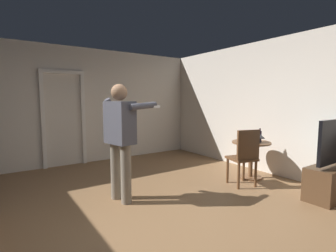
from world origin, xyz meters
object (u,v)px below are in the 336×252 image
laptop (252,139)px  person_blue_shirt (120,134)px  tv_flatscreen (334,175)px  wooden_chair (244,155)px  bottle_on_table (260,136)px  side_table (251,153)px

laptop → person_blue_shirt: person_blue_shirt is taller
tv_flatscreen → wooden_chair: (-0.74, 1.09, 0.20)m
laptop → wooden_chair: bearing=-156.3°
tv_flatscreen → person_blue_shirt: (-2.74, 1.71, 0.65)m
bottle_on_table → person_blue_shirt: bearing=169.9°
side_table → laptop: 0.28m
laptop → wooden_chair: (-0.43, -0.19, -0.21)m
wooden_chair → person_blue_shirt: 2.14m
wooden_chair → side_table: bearing=25.6°
bottle_on_table → person_blue_shirt: person_blue_shirt is taller
tv_flatscreen → bottle_on_table: tv_flatscreen is taller
wooden_chair → person_blue_shirt: person_blue_shirt is taller
laptop → person_blue_shirt: (-2.43, 0.43, 0.25)m
wooden_chair → person_blue_shirt: (-2.00, 0.62, 0.46)m
side_table → wooden_chair: bearing=-154.4°
tv_flatscreen → side_table: 1.35m
laptop → person_blue_shirt: bearing=170.0°
side_table → wooden_chair: size_ratio=0.72×
person_blue_shirt → tv_flatscreen: bearing=-31.9°
tv_flatscreen → wooden_chair: 1.34m
tv_flatscreen → side_table: size_ratio=1.70×
side_table → bottle_on_table: bottle_on_table is taller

